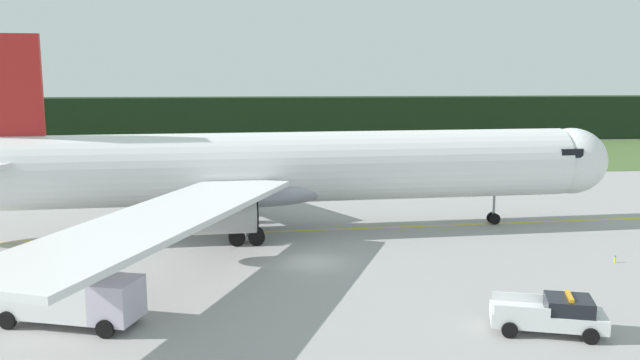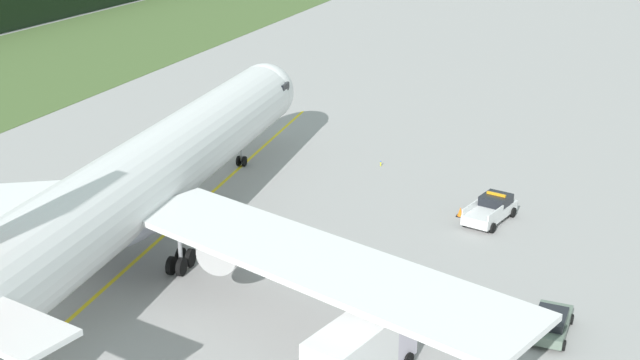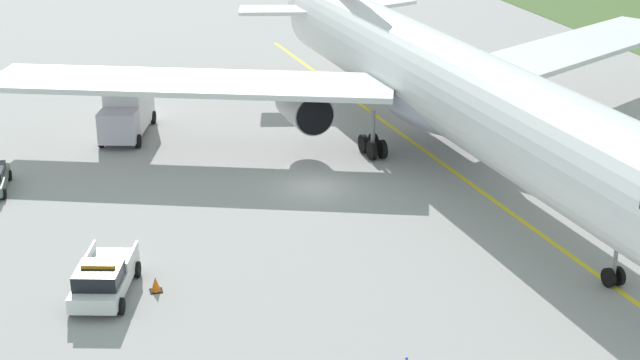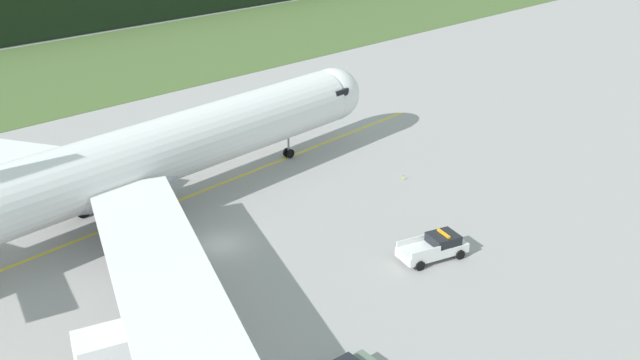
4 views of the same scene
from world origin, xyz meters
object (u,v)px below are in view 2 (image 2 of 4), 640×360
object	(u,v)px
catering_truck	(359,353)
staff_car	(551,323)
airliner	(144,181)
ops_pickup_truck	(491,209)
apron_cone	(460,212)

from	to	relation	value
catering_truck	staff_car	distance (m)	11.98
airliner	catering_truck	bearing A→B (deg)	-120.55
ops_pickup_truck	catering_truck	world-z (taller)	catering_truck
airliner	apron_cone	world-z (taller)	airliner
staff_car	ops_pickup_truck	bearing A→B (deg)	19.91
airliner	apron_cone	size ratio (longest dim) A/B	77.29
airliner	ops_pickup_truck	world-z (taller)	airliner
airliner	staff_car	xyz separation A→B (m)	(-2.47, -26.78, -4.22)
ops_pickup_truck	apron_cone	bearing A→B (deg)	88.06
catering_truck	apron_cone	bearing A→B (deg)	-2.11
ops_pickup_truck	catering_truck	xyz separation A→B (m)	(-23.39, 3.13, 0.93)
staff_car	airliner	bearing A→B (deg)	84.73
staff_car	apron_cone	xyz separation A→B (m)	(15.21, 7.74, -0.35)
staff_car	apron_cone	world-z (taller)	staff_car
catering_truck	staff_car	size ratio (longest dim) A/B	1.64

